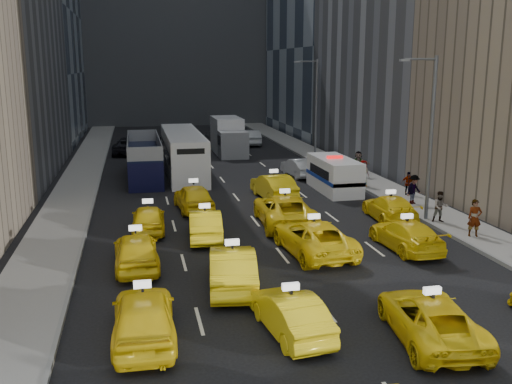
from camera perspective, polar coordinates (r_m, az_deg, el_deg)
ground at (r=19.19m, az=8.91°, el=-13.90°), size 160.00×160.00×0.00m
sidewalk_west at (r=42.04m, az=-17.48°, el=0.43°), size 3.00×90.00×0.15m
sidewalk_east at (r=45.11m, az=10.10°, el=1.62°), size 3.00×90.00×0.15m
curb_west at (r=41.91m, az=-15.51°, el=0.54°), size 0.15×90.00×0.18m
curb_east at (r=44.59m, az=8.37°, el=1.58°), size 0.15×90.00×0.18m
streetlight_near at (r=32.21m, az=16.95°, el=5.65°), size 2.15×0.22×9.00m
streetlight_far at (r=50.56m, az=5.91°, el=8.46°), size 2.15×0.22×9.00m
taxi_4 at (r=18.63m, az=-11.16°, el=-12.03°), size 2.03×4.88×1.65m
taxi_5 at (r=18.80m, az=3.45°, el=-12.01°), size 1.97×4.37×1.39m
taxi_6 at (r=19.24m, az=17.03°, el=-11.95°), size 2.99×5.32×1.40m
taxi_8 at (r=24.94m, az=-11.87°, el=-5.74°), size 1.97×4.64×1.57m
taxi_9 at (r=22.32m, az=-2.38°, el=-7.58°), size 2.37×5.16×1.64m
taxi_10 at (r=26.38m, az=5.77°, el=-4.52°), size 2.98×5.76×1.55m
taxi_11 at (r=27.77m, az=14.76°, el=-4.18°), size 2.17×4.90×1.40m
taxi_12 at (r=30.16m, az=-10.71°, el=-2.62°), size 1.84×4.24×1.42m
taxi_13 at (r=28.59m, az=-5.12°, el=-3.24°), size 1.92×4.58×1.47m
taxi_14 at (r=30.92m, az=2.88°, el=-1.80°), size 3.14×6.17×1.67m
taxi_15 at (r=32.63m, az=13.25°, el=-1.58°), size 2.39×5.05×1.42m
taxi_16 at (r=34.10m, az=-6.24°, el=-0.54°), size 2.28×4.87×1.61m
taxi_17 at (r=36.86m, az=1.78°, el=0.54°), size 2.21×5.09×1.63m
nypd_van at (r=39.44m, az=7.83°, el=1.67°), size 2.51×5.84×2.46m
double_decker at (r=44.44m, az=-11.13°, el=3.32°), size 3.51×10.83×3.09m
city_bus at (r=45.62m, az=-7.32°, el=3.87°), size 3.98×13.20×3.36m
box_truck at (r=55.73m, az=-2.77°, el=5.58°), size 3.24×7.78×3.47m
misc_car_0 at (r=44.51m, az=4.28°, el=2.47°), size 1.92×4.43×1.42m
misc_car_1 at (r=57.10m, az=-12.59°, el=4.56°), size 3.28×6.16×1.65m
misc_car_2 at (r=62.40m, az=-3.88°, el=5.51°), size 3.06×5.99×1.67m
misc_car_3 at (r=60.77m, az=-8.69°, el=5.15°), size 2.17×4.69×1.55m
misc_car_4 at (r=62.03m, az=-0.46°, el=5.48°), size 2.20×5.09×1.63m
pedestrian_0 at (r=30.31m, az=21.02°, el=-2.44°), size 0.78×0.62×1.87m
pedestrian_1 at (r=32.44m, az=17.95°, el=-1.42°), size 0.91×0.64×1.70m
pedestrian_2 at (r=36.24m, az=15.49°, el=0.25°), size 1.26×0.91×1.80m
pedestrian_3 at (r=38.70m, az=14.95°, el=0.85°), size 0.98×0.70×1.53m
pedestrian_4 at (r=40.75m, az=10.67°, el=1.86°), size 0.93×0.55×1.84m
pedestrian_5 at (r=44.35m, az=10.17°, el=2.80°), size 1.84×1.22×1.93m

